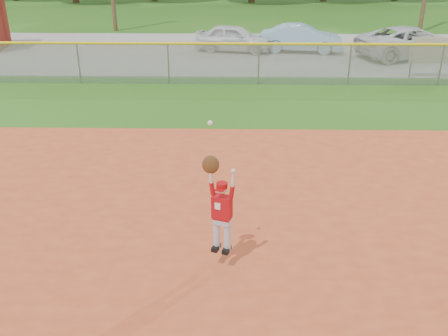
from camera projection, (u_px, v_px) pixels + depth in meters
The scene contains 9 objects.
ground at pixel (279, 221), 9.56m from camera, with size 120.00×120.00×0.00m, color #275914.
clay_infield at pixel (297, 331), 6.83m from camera, with size 24.00×16.00×0.04m, color #B34120.
parking_strip at pixel (253, 52), 24.11m from camera, with size 44.00×10.00×0.03m, color gray.
car_white_a at pixel (234, 38), 23.84m from camera, with size 1.49×3.69×1.26m, color silver.
car_blue at pixel (301, 38), 23.72m from camera, with size 1.35×3.87×1.27m, color #86AEC8.
car_white_b at pixel (411, 42), 22.50m from camera, with size 2.29×4.96×1.38m, color silver.
sponsor_sign at pixel (434, 51), 19.02m from camera, with size 1.79×0.10×1.59m.
outfield_fence at pixel (259, 61), 18.29m from camera, with size 40.06×0.10×1.55m.
ballplayer at pixel (220, 205), 7.77m from camera, with size 0.54×0.33×2.19m.
Camera 1 is at (-0.88, -8.30, 4.89)m, focal length 40.00 mm.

